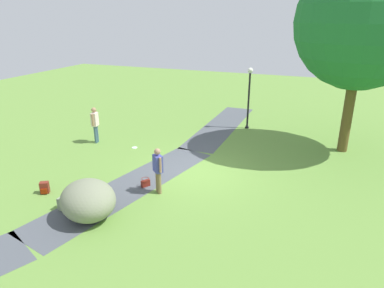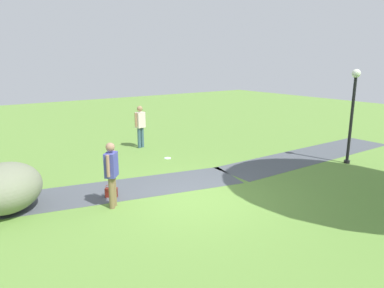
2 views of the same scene
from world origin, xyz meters
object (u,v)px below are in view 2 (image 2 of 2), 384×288
(lamp_post, at_px, (353,106))
(backpack_by_boulder, at_px, (4,190))
(woman_with_handbag, at_px, (111,171))
(handbag_on_grass, at_px, (111,192))
(lawn_boulder, at_px, (5,188))
(man_near_boulder, at_px, (140,124))
(spare_backpack_on_lawn, at_px, (19,173))
(frisbee_on_grass, at_px, (168,158))

(lamp_post, relative_size, backpack_by_boulder, 7.95)
(woman_with_handbag, bearing_deg, lamp_post, 171.47)
(lamp_post, distance_m, handbag_on_grass, 8.26)
(lawn_boulder, xyz_separation_m, backpack_by_boulder, (-0.08, -1.05, -0.38))
(man_near_boulder, height_order, handbag_on_grass, man_near_boulder)
(handbag_on_grass, bearing_deg, spare_backpack_on_lawn, -60.64)
(lawn_boulder, height_order, woman_with_handbag, woman_with_handbag)
(lawn_boulder, relative_size, woman_with_handbag, 1.50)
(backpack_by_boulder, xyz_separation_m, frisbee_on_grass, (-5.38, -0.61, -0.18))
(lamp_post, relative_size, woman_with_handbag, 1.99)
(handbag_on_grass, relative_size, backpack_by_boulder, 0.93)
(woman_with_handbag, distance_m, man_near_boulder, 5.94)
(lawn_boulder, height_order, spare_backpack_on_lawn, lawn_boulder)
(man_near_boulder, xyz_separation_m, frisbee_on_grass, (-0.02, 2.02, -0.97))
(lamp_post, distance_m, lawn_boulder, 10.56)
(handbag_on_grass, xyz_separation_m, backpack_by_boulder, (2.26, -1.66, 0.05))
(frisbee_on_grass, bearing_deg, lawn_boulder, 16.91)
(handbag_on_grass, height_order, backpack_by_boulder, backpack_by_boulder)
(man_near_boulder, relative_size, handbag_on_grass, 4.55)
(man_near_boulder, height_order, frisbee_on_grass, man_near_boulder)
(handbag_on_grass, bearing_deg, lawn_boulder, -14.68)
(lamp_post, bearing_deg, woman_with_handbag, -8.53)
(lawn_boulder, xyz_separation_m, handbag_on_grass, (-2.33, 0.61, -0.44))
(woman_with_handbag, relative_size, spare_backpack_on_lawn, 4.00)
(backpack_by_boulder, bearing_deg, handbag_on_grass, 143.71)
(backpack_by_boulder, distance_m, frisbee_on_grass, 5.42)
(man_near_boulder, xyz_separation_m, handbag_on_grass, (3.11, 4.30, -0.84))
(handbag_on_grass, xyz_separation_m, frisbee_on_grass, (-3.13, -2.27, -0.13))
(backpack_by_boulder, bearing_deg, man_near_boulder, -153.82)
(woman_with_handbag, relative_size, backpack_by_boulder, 4.00)
(handbag_on_grass, bearing_deg, lamp_post, 166.84)
(woman_with_handbag, xyz_separation_m, frisbee_on_grass, (-3.34, -2.90, -0.91))
(handbag_on_grass, relative_size, frisbee_on_grass, 1.53)
(woman_with_handbag, bearing_deg, frisbee_on_grass, -139.10)
(spare_backpack_on_lawn, relative_size, frisbee_on_grass, 1.64)
(man_near_boulder, distance_m, spare_backpack_on_lawn, 5.02)
(handbag_on_grass, bearing_deg, man_near_boulder, -125.91)
(lamp_post, relative_size, man_near_boulder, 1.88)
(lawn_boulder, distance_m, backpack_by_boulder, 1.12)
(man_near_boulder, bearing_deg, backpack_by_boulder, 26.18)
(handbag_on_grass, xyz_separation_m, spare_backpack_on_lawn, (1.66, -2.95, 0.05))
(lamp_post, distance_m, frisbee_on_grass, 6.56)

